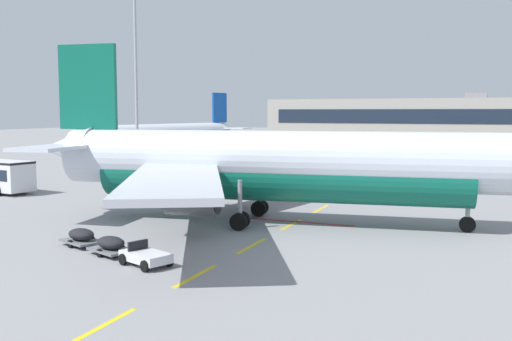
# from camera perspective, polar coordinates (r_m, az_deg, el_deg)

# --- Properties ---
(apron_paint_markings) EXTENTS (8.00, 94.41, 0.01)m
(apron_paint_markings) POSITION_cam_1_polar(r_m,az_deg,el_deg) (54.30, 8.97, -2.24)
(apron_paint_markings) COLOR yellow
(apron_paint_markings) RESTS_ON ground
(airliner_foreground) EXTENTS (34.79, 34.27, 12.20)m
(airliner_foreground) POSITION_cam_1_polar(r_m,az_deg,el_deg) (39.19, 1.46, 0.59)
(airliner_foreground) COLOR silver
(airliner_foreground) RESTS_ON ground
(airliner_far_center) EXTENTS (30.05, 30.68, 10.81)m
(airliner_far_center) POSITION_cam_1_polar(r_m,az_deg,el_deg) (98.09, -7.79, 3.36)
(airliner_far_center) COLOR silver
(airliner_far_center) RESTS_ON ground
(baggage_train) EXTENTS (8.53, 4.54, 1.14)m
(baggage_train) POSITION_cam_1_polar(r_m,az_deg,el_deg) (31.83, -13.83, -7.03)
(baggage_train) COLOR silver
(baggage_train) RESTS_ON ground
(apron_light_mast_near) EXTENTS (1.80, 1.80, 24.59)m
(apron_light_mast_near) POSITION_cam_1_polar(r_m,az_deg,el_deg) (77.66, -11.58, 11.42)
(apron_light_mast_near) COLOR slate
(apron_light_mast_near) RESTS_ON ground
(terminal_satellite) EXTENTS (91.05, 23.71, 12.71)m
(terminal_satellite) POSITION_cam_1_polar(r_m,az_deg,el_deg) (181.02, 16.12, 4.90)
(terminal_satellite) COLOR #9E998E
(terminal_satellite) RESTS_ON ground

